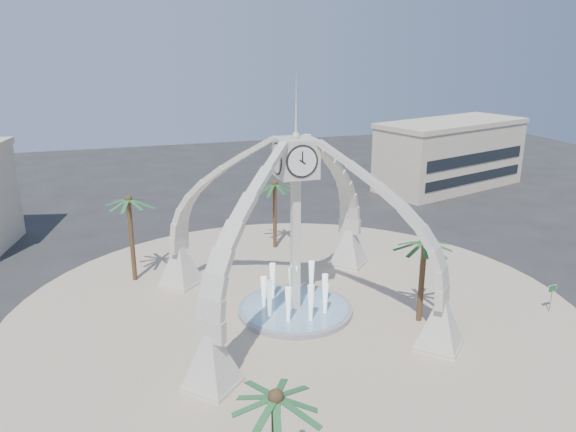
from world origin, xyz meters
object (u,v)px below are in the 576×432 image
object	(u,v)px
fountain	(295,309)
palm_south	(276,399)
street_sign	(552,292)
palm_north	(275,184)
palm_west	(128,200)
palm_east	(425,242)
clock_tower	(296,225)

from	to	relation	value
fountain	palm_south	distance (m)	18.79
fountain	street_sign	bearing A→B (deg)	-17.01
palm_south	palm_north	bearing A→B (deg)	74.19
palm_north	street_sign	size ratio (longest dim) A/B	3.17
palm_west	palm_east	bearing A→B (deg)	-35.10
clock_tower	fountain	bearing A→B (deg)	90.00
palm_north	palm_south	world-z (taller)	palm_north
fountain	palm_east	world-z (taller)	palm_east
fountain	palm_north	world-z (taller)	palm_north
fountain	clock_tower	bearing A→B (deg)	-90.00
palm_west	clock_tower	bearing A→B (deg)	-40.93
clock_tower	fountain	xyz separation A→B (m)	(0.00, 0.00, -6.20)
palm_east	fountain	bearing A→B (deg)	154.44
palm_west	palm_north	world-z (taller)	palm_west
fountain	street_sign	size ratio (longest dim) A/B	3.71
palm_north	clock_tower	bearing A→B (deg)	-99.73
fountain	palm_west	bearing A→B (deg)	139.07
palm_south	fountain	bearing A→B (deg)	69.78
fountain	palm_east	size ratio (longest dim) A/B	1.22
clock_tower	palm_west	xyz separation A→B (m)	(-10.47, 9.08, 0.11)
palm_east	palm_south	bearing A→B (deg)	-136.38
palm_west	street_sign	xyz separation A→B (m)	(27.55, -14.31, -5.06)
palm_east	palm_north	distance (m)	17.44
palm_north	palm_south	bearing A→B (deg)	-105.81
clock_tower	palm_north	size ratio (longest dim) A/B	2.63
fountain	palm_east	xyz separation A→B (m)	(7.66, -3.66, 5.43)
palm_south	palm_west	bearing A→B (deg)	99.29
clock_tower	palm_east	bearing A→B (deg)	-25.56
palm_north	street_sign	distance (m)	23.86
palm_west	street_sign	bearing A→B (deg)	-27.44
palm_north	fountain	bearing A→B (deg)	-99.73
clock_tower	street_sign	xyz separation A→B (m)	(17.08, -5.23, -4.95)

